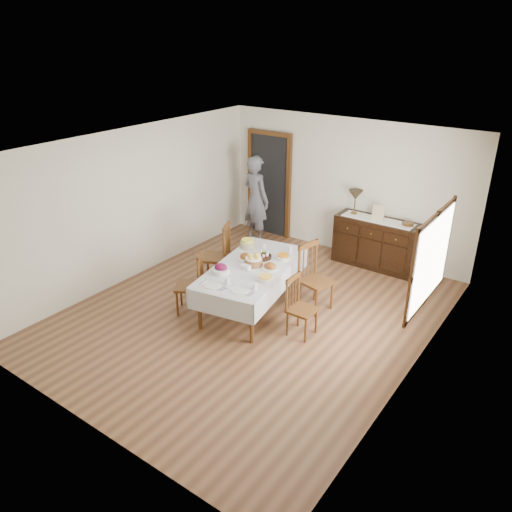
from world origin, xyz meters
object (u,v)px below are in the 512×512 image
Objects in this scene: sideboard at (376,243)px; dining_table at (252,271)px; table_lamp at (356,196)px; chair_right_near at (300,306)px; chair_left_near at (192,283)px; person at (256,197)px; chair_left_far at (218,254)px; chair_right_far at (314,277)px.

dining_table is at bearing -110.43° from sideboard.
table_lamp reaches higher than sideboard.
chair_right_near is 0.59× the size of sideboard.
sideboard is at bearing 119.36° from chair_left_near.
dining_table is at bearing 139.05° from person.
chair_left_near reaches higher than sideboard.
chair_left_far reaches higher than chair_right_far.
person is at bearing 114.24° from dining_table.
person is (-2.47, -0.33, 0.50)m from sideboard.
dining_table is at bearing 99.24° from chair_left_near.
dining_table is 2.05× the size of chair_left_far.
table_lamp is at bearing 178.80° from sideboard.
dining_table is at bearing -100.31° from table_lamp.
chair_left_far is 1.03× the size of chair_right_far.
chair_right_far is at bearing 158.78° from person.
chair_right_near is 2.94m from table_lamp.
chair_right_near is 0.47× the size of person.
table_lamp reaches higher than chair_left_far.
dining_table is at bearing 78.34° from chair_right_near.
sideboard is at bearing -1.20° from table_lamp.
sideboard reaches higher than chair_right_near.
chair_left_far is at bearing 162.18° from chair_left_near.
dining_table is 1.18× the size of person.
chair_right_near reaches higher than dining_table.
chair_right_far reaches higher than chair_right_near.
chair_left_near is at bearing 121.04° from person.
chair_left_far is (-0.95, 0.33, -0.08)m from dining_table.
chair_left_near is (-0.68, -0.63, -0.14)m from dining_table.
table_lamp is (-0.31, 2.00, 0.73)m from chair_right_far.
chair_right_near is at bearing -151.56° from chair_right_far.
chair_left_near is 2.14× the size of table_lamp.
chair_left_near is 0.65× the size of sideboard.
chair_left_far reaches higher than chair_left_near.
table_lamp is at bearing 121.26° from chair_left_far.
sideboard is at bearing 59.49° from dining_table.
chair_left_near reaches higher than chair_right_near.
table_lamp is (-0.49, 0.01, 0.81)m from sideboard.
chair_left_near is 1.09× the size of chair_right_near.
chair_left_near is at bearing -109.79° from table_lamp.
dining_table is 2.30× the size of chair_left_near.
dining_table is 1.48× the size of sideboard.
chair_left_near is 1.72m from chair_right_near.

